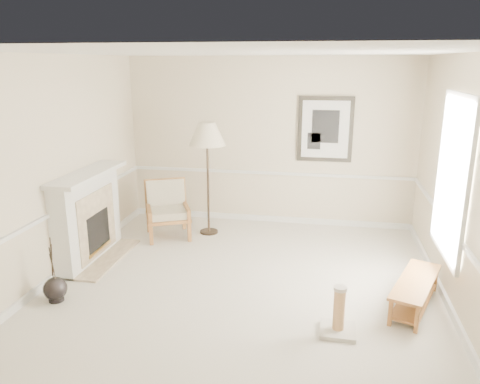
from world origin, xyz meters
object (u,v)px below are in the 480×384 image
(bench, at_px, (415,289))
(scratching_post, at_px, (339,318))
(armchair, at_px, (167,206))
(floor_lamp, at_px, (207,137))
(floor_vase, at_px, (55,289))

(bench, relative_size, scratching_post, 2.37)
(armchair, relative_size, floor_lamp, 0.51)
(armchair, xyz_separation_m, bench, (3.65, -1.78, -0.26))
(floor_vase, xyz_separation_m, scratching_post, (3.35, -0.08, 0.02))
(floor_vase, bearing_deg, floor_lamp, 64.62)
(floor_vase, relative_size, armchair, 0.87)
(bench, height_order, scratching_post, scratching_post)
(floor_lamp, bearing_deg, scratching_post, -52.01)
(scratching_post, bearing_deg, floor_vase, 178.71)
(armchair, xyz_separation_m, scratching_post, (2.76, -2.49, -0.32))
(floor_vase, relative_size, scratching_post, 1.54)
(bench, bearing_deg, floor_lamp, 146.53)
(bench, bearing_deg, armchair, 154.02)
(floor_vase, distance_m, armchair, 2.51)
(bench, bearing_deg, floor_vase, -171.41)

